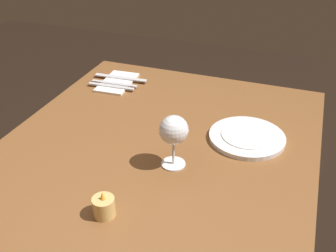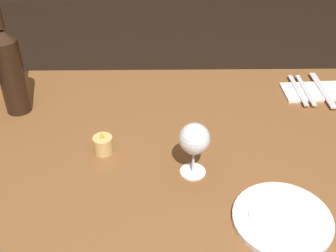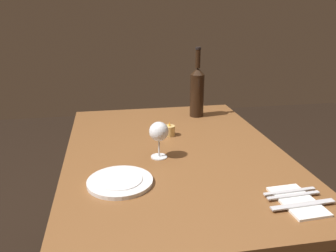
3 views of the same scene
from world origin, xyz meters
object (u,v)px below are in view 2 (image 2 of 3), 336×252
Objects in this scene: fork_inner at (306,90)px; table_knife at (323,90)px; dinner_plate at (282,219)px; folded_napkin at (313,92)px; wine_glass_left at (194,140)px; votive_candle at (103,145)px; wine_bottle at (10,69)px; fork_outer at (298,90)px.

table_knife is at bearing 0.00° from fork_inner.
dinner_plate reaches higher than folded_napkin.
wine_glass_left is 0.71× the size of table_knife.
fork_inner is (-0.03, 0.00, 0.01)m from folded_napkin.
table_knife is (0.68, 0.29, -0.01)m from votive_candle.
votive_candle reaches higher than folded_napkin.
table_knife is (0.95, 0.08, -0.13)m from wine_bottle.
fork_outer is (0.36, 0.37, -0.10)m from wine_glass_left.
dinner_plate is 0.58m from folded_napkin.
fork_inner and table_knife have the same top height.
fork_inner and fork_outer have the same top height.
table_knife reaches higher than folded_napkin.
fork_inner reaches higher than folded_napkin.
table_knife is (0.03, 0.00, 0.01)m from folded_napkin.
wine_glass_left reaches higher than table_knife.
wine_glass_left is at bearing -29.30° from wine_bottle.
fork_outer is at bearing 180.00° from fork_inner.
dinner_plate is at bearing -32.66° from wine_bottle.
table_knife is (0.05, 0.00, 0.00)m from fork_inner.
wine_bottle is 0.97m from table_knife.
fork_inner is 0.05m from table_knife.
wine_bottle reaches higher than fork_outer.
folded_napkin is at bearing 0.00° from fork_outer.
votive_candle reaches higher than fork_outer.
wine_glass_left reaches higher than dinner_plate.
dinner_plate is 1.07× the size of table_knife.
fork_inner is at bearing 5.26° from wine_bottle.
wine_glass_left is at bearing -139.83° from table_knife.
votive_candle is 0.37× the size of fork_inner.
fork_outer is at bearing 5.41° from wine_bottle.
dinner_plate reaches higher than table_knife.
wine_bottle is 1.66× the size of dinner_plate.
wine_glass_left is 0.26m from votive_candle.
wine_glass_left is at bearing 139.49° from dinner_plate.
fork_outer is at bearing 72.66° from dinner_plate.
wine_bottle is 0.36m from votive_candle.
dinner_plate is (0.71, -0.45, -0.13)m from wine_bottle.
dinner_plate is 1.15× the size of folded_napkin.
table_knife is at bearing 40.17° from wine_glass_left.
table_knife is at bearing 65.22° from dinner_plate.
votive_candle is 0.66m from fork_outer.
votive_candle is at bearing -157.07° from table_knife.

